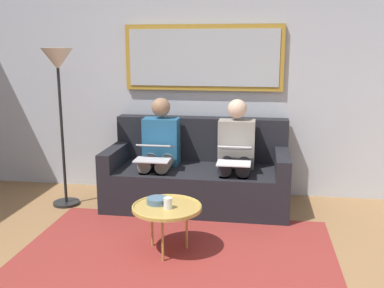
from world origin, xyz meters
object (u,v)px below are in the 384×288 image
Objects in this scene: person_left at (236,151)px; laptop_white at (234,155)px; framed_mirror at (203,58)px; laptop_silver at (154,152)px; couch at (198,175)px; standing_lamp at (58,77)px; coffee_table at (167,208)px; cup at (168,203)px; bowl at (157,201)px; person_right at (159,149)px.

person_left is 0.23m from laptop_white.
laptop_silver is at bearing 59.81° from framed_mirror.
framed_mirror is 1.22m from laptop_silver.
couch reaches higher than laptop_silver.
framed_mirror reaches higher than person_left.
person_left is 1.97m from standing_lamp.
couch is 3.32× the size of coffee_table.
cup is at bearing 111.76° from coffee_table.
cup is at bearing 138.59° from bowl.
person_right is 0.69× the size of standing_lamp.
framed_mirror reaches higher than laptop_white.
standing_lamp is at bearing -36.23° from bowl.
person_left is at bearing -173.72° from standing_lamp.
laptop_silver reaches higher than cup.
coffee_table is at bearing 61.95° from laptop_white.
cup is 1.09m from laptop_white.
coffee_table is 1.49× the size of laptop_white.
laptop_silver is at bearing 37.29° from couch.
laptop_silver is at bearing -74.85° from bowl.
bowl is at bearing 56.20° from laptop_white.
coffee_table is at bearing 144.25° from standing_lamp.
framed_mirror is 4.93× the size of laptop_silver.
person_right is at bearing -90.00° from laptop_silver.
person_left is 0.81m from person_right.
laptop_white reaches higher than coffee_table.
person_right is (0.41, 0.07, 0.30)m from couch.
cup is at bearing 109.73° from laptop_silver.
cup is 1.03m from laptop_silver.
cup is at bearing 64.01° from laptop_white.
standing_lamp is at bearing 10.79° from couch.
couch is 0.51m from person_right.
standing_lamp is at bearing -2.41° from laptop_silver.
bowl is at bearing 62.19° from person_left.
cup is 0.25× the size of laptop_silver.
laptop_silver reaches higher than bowl.
couch reaches higher than coffee_table.
coffee_table is 6.38× the size of cup.
coffee_table is 3.23× the size of bowl.
couch is 1.67× the size of person_left.
framed_mirror is at bearing -48.38° from person_left.
couch is 1.67× the size of person_right.
bowl is at bearing 105.15° from laptop_silver.
person_left is at bearing 180.00° from person_right.
standing_lamp is (1.81, -0.03, 0.74)m from laptop_white.
cup is (0.06, 1.65, -1.10)m from framed_mirror.
person_right is (0.81, -0.23, -0.02)m from laptop_white.
laptop_white is 1.08× the size of laptop_silver.
standing_lamp is at bearing -1.08° from laptop_white.
person_left reaches higher than laptop_white.
standing_lamp is at bearing -36.68° from cup.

